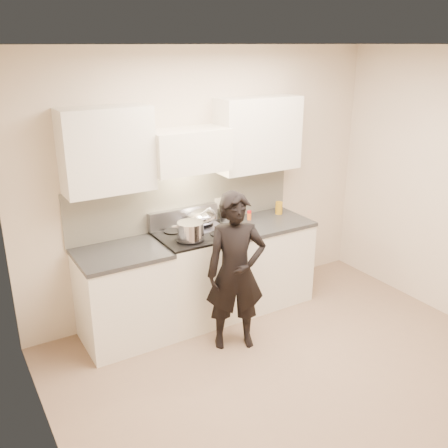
% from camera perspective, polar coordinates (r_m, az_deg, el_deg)
% --- Properties ---
extents(ground_plane, '(4.00, 4.00, 0.00)m').
position_cam_1_polar(ground_plane, '(4.50, 9.50, -17.37)').
color(ground_plane, '#80664E').
extents(room_shell, '(4.04, 3.54, 2.70)m').
position_cam_1_polar(room_shell, '(4.00, 6.75, 3.68)').
color(room_shell, beige).
rests_on(room_shell, ground).
extents(stove, '(0.76, 0.65, 0.96)m').
position_cam_1_polar(stove, '(5.12, -3.14, -5.97)').
color(stove, white).
rests_on(stove, ground).
extents(counter_right, '(0.92, 0.67, 0.92)m').
position_cam_1_polar(counter_right, '(5.52, 4.52, -4.15)').
color(counter_right, silver).
rests_on(counter_right, ground).
extents(counter_left, '(0.82, 0.67, 0.92)m').
position_cam_1_polar(counter_left, '(4.85, -11.39, -8.08)').
color(counter_left, silver).
rests_on(counter_left, ground).
extents(wok, '(0.32, 0.39, 0.26)m').
position_cam_1_polar(wok, '(5.08, -2.62, 0.80)').
color(wok, silver).
rests_on(wok, stove).
extents(stock_pot, '(0.36, 0.29, 0.17)m').
position_cam_1_polar(stock_pot, '(4.72, -3.85, -0.77)').
color(stock_pot, silver).
rests_on(stock_pot, stove).
extents(utensil_crock, '(0.11, 0.11, 0.29)m').
position_cam_1_polar(utensil_crock, '(5.30, 0.15, 1.26)').
color(utensil_crock, '#A0A0A9').
rests_on(utensil_crock, counter_right).
extents(spice_jar, '(0.05, 0.05, 0.10)m').
position_cam_1_polar(spice_jar, '(5.36, 2.90, 1.02)').
color(spice_jar, orange).
rests_on(spice_jar, counter_right).
extents(oil_glass, '(0.08, 0.08, 0.14)m').
position_cam_1_polar(oil_glass, '(5.57, 6.29, 1.84)').
color(oil_glass, '#AB7A14').
rests_on(oil_glass, counter_right).
extents(person, '(0.64, 0.54, 1.50)m').
position_cam_1_polar(person, '(4.56, 1.34, -5.51)').
color(person, black).
rests_on(person, ground).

